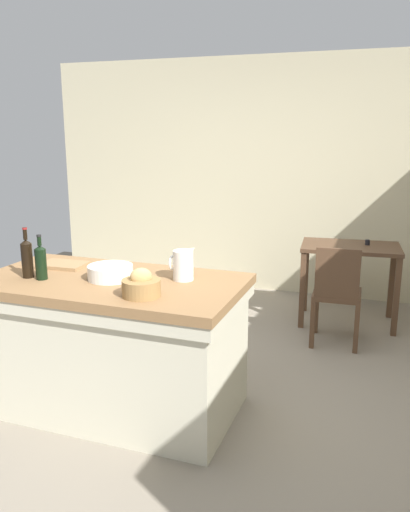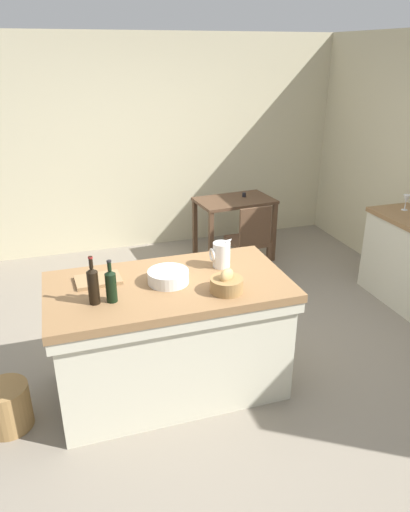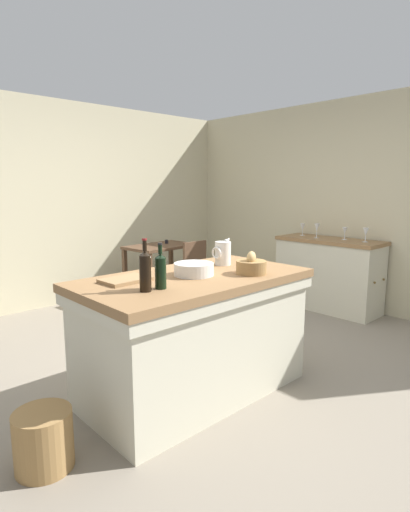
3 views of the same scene
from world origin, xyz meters
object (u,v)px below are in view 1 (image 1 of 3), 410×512
(wooden_chair, at_px, (337,292))
(cutting_board, at_px, (63,265))
(wash_bowl, at_px, (110,272))
(bread_basket, at_px, (141,286))
(writing_desk, at_px, (350,258))
(wine_bottle_dark, at_px, (41,261))
(island_table, at_px, (113,339))
(wine_bottle_amber, at_px, (27,257))
(pitcher, at_px, (183,265))

(wooden_chair, height_order, cutting_board, cutting_board)
(wash_bowl, bearing_deg, bread_basket, -36.01)
(writing_desk, bearing_deg, wine_bottle_dark, -127.03)
(wooden_chair, bearing_deg, island_table, -129.46)
(island_table, height_order, writing_desk, island_table)
(wash_bowl, distance_m, wine_bottle_amber, 0.55)
(writing_desk, distance_m, bread_basket, 2.61)
(cutting_board, bearing_deg, wooden_chair, 38.38)
(wine_bottle_dark, bearing_deg, wash_bowl, 20.10)
(island_table, xyz_separation_m, pitcher, (0.44, 0.15, 0.51))
(wash_bowl, height_order, wine_bottle_amber, wine_bottle_amber)
(wooden_chair, distance_m, wine_bottle_dark, 2.45)
(cutting_board, bearing_deg, bread_basket, -27.11)
(island_table, height_order, wooden_chair, island_table)
(island_table, bearing_deg, bread_basket, -35.09)
(wine_bottle_dark, bearing_deg, wooden_chair, 45.18)
(pitcher, bearing_deg, wine_bottle_amber, -163.50)
(cutting_board, relative_size, wine_bottle_dark, 1.08)
(island_table, height_order, wine_bottle_dark, wine_bottle_dark)
(bread_basket, bearing_deg, pitcher, 75.62)
(cutting_board, distance_m, wine_bottle_dark, 0.34)
(wooden_chair, bearing_deg, wine_bottle_amber, -136.75)
(island_table, height_order, bread_basket, bread_basket)
(pitcher, relative_size, cutting_board, 0.74)
(wooden_chair, distance_m, cutting_board, 2.27)
(cutting_board, bearing_deg, wine_bottle_amber, -99.69)
(wine_bottle_amber, bearing_deg, writing_desk, 51.18)
(writing_desk, xyz_separation_m, bread_basket, (-0.98, -2.40, 0.32))
(bread_basket, distance_m, cutting_board, 0.91)
(wooden_chair, height_order, wine_bottle_amber, wine_bottle_amber)
(writing_desk, bearing_deg, cutting_board, -132.09)
(wooden_chair, height_order, pitcher, pitcher)
(island_table, xyz_separation_m, wine_bottle_dark, (-0.41, -0.14, 0.53))
(pitcher, xyz_separation_m, cutting_board, (-0.91, 0.02, -0.09))
(wash_bowl, distance_m, cutting_board, 0.50)
(writing_desk, height_order, cutting_board, cutting_board)
(wash_bowl, bearing_deg, pitcher, 17.82)
(wine_bottle_dark, bearing_deg, pitcher, 18.93)
(wash_bowl, bearing_deg, wooden_chair, 50.49)
(pitcher, distance_m, wash_bowl, 0.47)
(wooden_chair, xyz_separation_m, wash_bowl, (-1.28, -1.55, 0.46))
(island_table, xyz_separation_m, bread_basket, (0.34, -0.24, 0.47))
(bread_basket, bearing_deg, wash_bowl, 143.99)
(island_table, relative_size, wine_bottle_amber, 5.17)
(writing_desk, relative_size, wash_bowl, 3.29)
(wooden_chair, bearing_deg, bread_basket, -117.49)
(island_table, relative_size, wine_bottle_dark, 5.85)
(writing_desk, distance_m, wine_bottle_dark, 2.91)
(wooden_chair, relative_size, wine_bottle_dark, 3.06)
(cutting_board, bearing_deg, pitcher, -1.51)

